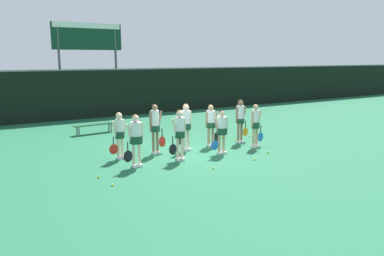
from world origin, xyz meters
name	(u,v)px	position (x,y,z in m)	size (l,w,h in m)	color
ground_plane	(194,153)	(0.00, 0.00, 0.00)	(140.00, 140.00, 0.00)	#216642
fence_windscreen	(106,93)	(0.00, 9.90, 1.42)	(60.00, 0.08, 2.82)	black
scoreboard	(88,43)	(-0.57, 11.08, 4.27)	(4.10, 0.15, 5.44)	#515156
bench_courtside	(94,125)	(-2.05, 5.46, 0.38)	(1.92, 0.55, 0.43)	#19472D
player_0	(136,136)	(-2.49, -0.56, 1.01)	(0.69, 0.41, 1.70)	beige
player_1	(180,131)	(-0.93, -0.60, 1.03)	(0.62, 0.33, 1.73)	beige
player_2	(222,128)	(0.79, -0.61, 0.94)	(0.70, 0.40, 1.60)	tan
player_3	(256,123)	(2.50, -0.47, 0.98)	(0.61, 0.32, 1.68)	tan
player_4	(119,132)	(-2.59, 0.64, 0.94)	(0.62, 0.33, 1.62)	beige
player_5	(155,125)	(-1.25, 0.62, 1.07)	(0.62, 0.34, 1.81)	#8C664C
player_6	(186,123)	(-0.07, 0.46, 1.06)	(0.64, 0.36, 1.77)	beige
player_7	(211,122)	(1.14, 0.59, 0.98)	(0.67, 0.39, 1.65)	tan
player_8	(240,117)	(2.51, 0.48, 1.06)	(0.63, 0.35, 1.77)	#8C664C
tennis_ball_0	(112,185)	(-3.77, -1.94, 0.03)	(0.07, 0.07, 0.07)	#CCE033
tennis_ball_1	(165,145)	(-0.37, 1.60, 0.04)	(0.07, 0.07, 0.07)	#CCE033
tennis_ball_2	(236,140)	(2.62, 0.90, 0.03)	(0.07, 0.07, 0.07)	#CCE033
tennis_ball_3	(99,177)	(-3.88, -1.06, 0.04)	(0.07, 0.07, 0.07)	#CCE033
tennis_ball_4	(213,168)	(-0.52, -2.05, 0.03)	(0.07, 0.07, 0.07)	#CCE033
tennis_ball_5	(254,137)	(3.59, 0.86, 0.03)	(0.07, 0.07, 0.07)	#CCE033
tennis_ball_6	(255,159)	(1.25, -1.92, 0.03)	(0.07, 0.07, 0.07)	#CCE033
tennis_ball_7	(249,136)	(3.60, 1.19, 0.03)	(0.07, 0.07, 0.07)	#CCE033
tennis_ball_8	(222,137)	(2.41, 1.61, 0.03)	(0.07, 0.07, 0.07)	#CCE033
tennis_ball_9	(268,152)	(2.29, -1.45, 0.04)	(0.07, 0.07, 0.07)	#CCE033
tennis_ball_10	(253,151)	(2.00, -0.94, 0.03)	(0.07, 0.07, 0.07)	#CCE033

